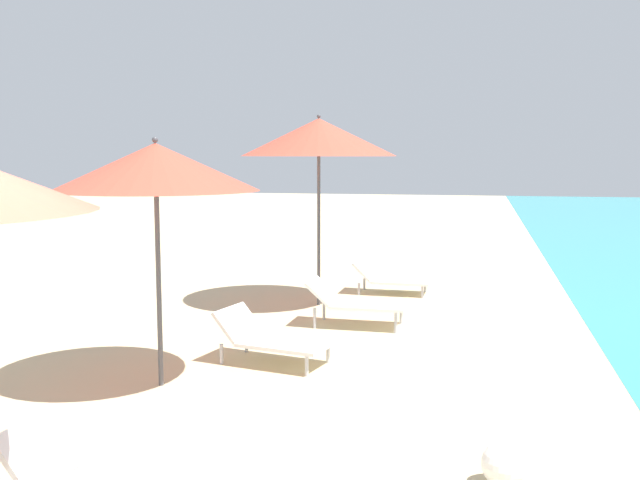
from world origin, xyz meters
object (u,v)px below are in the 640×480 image
(lounger_second_shoreside, at_px, (272,337))
(lounger_farthest_inland, at_px, (355,301))
(umbrella_second, at_px, (156,167))
(lounger_farthest_shoreside, at_px, (390,278))
(umbrella_farthest, at_px, (319,137))
(beach_ball, at_px, (504,464))

(lounger_second_shoreside, bearing_deg, lounger_farthest_inland, 85.30)
(umbrella_second, height_order, lounger_second_shoreside, umbrella_second)
(lounger_farthest_shoreside, bearing_deg, umbrella_farthest, -128.17)
(lounger_second_shoreside, height_order, beach_ball, lounger_second_shoreside)
(umbrella_second, height_order, umbrella_farthest, umbrella_farthest)
(umbrella_second, distance_m, beach_ball, 4.15)
(umbrella_second, relative_size, beach_ball, 7.80)
(umbrella_second, height_order, lounger_farthest_inland, umbrella_second)
(umbrella_farthest, bearing_deg, lounger_farthest_inland, -58.10)
(lounger_farthest_inland, distance_m, beach_ball, 4.85)
(umbrella_farthest, bearing_deg, lounger_second_shoreside, -86.90)
(umbrella_second, height_order, lounger_farthest_shoreside, umbrella_second)
(lounger_second_shoreside, bearing_deg, beach_ball, -34.10)
(lounger_farthest_inland, bearing_deg, lounger_farthest_shoreside, 87.12)
(umbrella_second, bearing_deg, beach_ball, -25.65)
(umbrella_farthest, distance_m, lounger_farthest_shoreside, 2.74)
(lounger_second_shoreside, xyz_separation_m, lounger_farthest_shoreside, (0.78, 4.35, -0.03))
(beach_ball, bearing_deg, umbrella_second, 154.35)
(lounger_second_shoreside, relative_size, lounger_farthest_inland, 1.02)
(lounger_farthest_inland, bearing_deg, umbrella_second, -115.29)
(umbrella_farthest, bearing_deg, beach_ball, -65.81)
(umbrella_farthest, height_order, beach_ball, umbrella_farthest)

